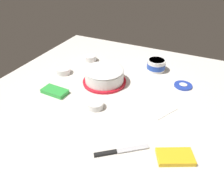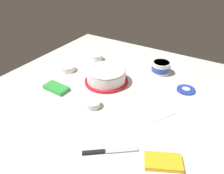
% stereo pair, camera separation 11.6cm
% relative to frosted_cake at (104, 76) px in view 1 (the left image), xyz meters
% --- Properties ---
extents(ground_plane, '(1.54, 1.54, 0.00)m').
position_rel_frosted_cake_xyz_m(ground_plane, '(0.14, -0.12, -0.05)').
color(ground_plane, silver).
extents(frosted_cake, '(0.27, 0.27, 0.10)m').
position_rel_frosted_cake_xyz_m(frosted_cake, '(0.00, 0.00, 0.00)').
color(frosted_cake, red).
rests_on(frosted_cake, ground_plane).
extents(frosting_tub, '(0.13, 0.13, 0.08)m').
position_rel_frosted_cake_xyz_m(frosting_tub, '(0.25, 0.29, -0.01)').
color(frosting_tub, white).
rests_on(frosting_tub, ground_plane).
extents(frosting_tub_lid, '(0.11, 0.11, 0.02)m').
position_rel_frosted_cake_xyz_m(frosting_tub_lid, '(0.46, 0.17, -0.04)').
color(frosting_tub_lid, '#233DAD').
rests_on(frosting_tub_lid, ground_plane).
extents(spreading_knife, '(0.20, 0.16, 0.01)m').
position_rel_frosted_cake_xyz_m(spreading_knife, '(0.30, -0.48, -0.04)').
color(spreading_knife, silver).
rests_on(spreading_knife, ground_plane).
extents(sprinkle_bowl_green, '(0.09, 0.09, 0.04)m').
position_rel_frosted_cake_xyz_m(sprinkle_bowl_green, '(-0.23, 0.23, -0.03)').
color(sprinkle_bowl_green, white).
rests_on(sprinkle_bowl_green, ground_plane).
extents(sprinkle_bowl_blue, '(0.10, 0.10, 0.04)m').
position_rel_frosted_cake_xyz_m(sprinkle_bowl_blue, '(-0.30, -0.01, -0.03)').
color(sprinkle_bowl_blue, white).
rests_on(sprinkle_bowl_blue, ground_plane).
extents(sprinkle_bowl_orange, '(0.08, 0.08, 0.03)m').
position_rel_frosted_cake_xyz_m(sprinkle_bowl_orange, '(0.07, -0.25, -0.03)').
color(sprinkle_bowl_orange, white).
rests_on(sprinkle_bowl_orange, ground_plane).
extents(candy_box_lower, '(0.17, 0.14, 0.02)m').
position_rel_frosted_cake_xyz_m(candy_box_lower, '(0.53, -0.40, -0.04)').
color(candy_box_lower, yellow).
rests_on(candy_box_lower, ground_plane).
extents(candy_box_upper, '(0.15, 0.09, 0.02)m').
position_rel_frosted_cake_xyz_m(candy_box_upper, '(-0.21, -0.23, -0.04)').
color(candy_box_upper, green).
rests_on(candy_box_upper, ground_plane).
extents(paper_napkin, '(0.20, 0.20, 0.01)m').
position_rel_frosted_cake_xyz_m(paper_napkin, '(0.37, -0.10, -0.05)').
color(paper_napkin, white).
rests_on(paper_napkin, ground_plane).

